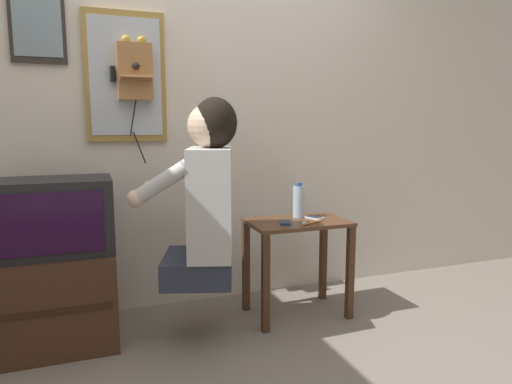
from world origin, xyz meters
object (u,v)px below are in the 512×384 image
at_px(cell_phone_held, 285,222).
at_px(cell_phone_spare, 314,218).
at_px(television, 53,216).
at_px(toothbrush, 311,223).
at_px(wall_phone_antique, 134,71).
at_px(framed_picture, 37,17).
at_px(wall_mirror, 126,77).
at_px(water_bottle, 299,201).
at_px(person, 206,195).

bearing_deg(cell_phone_held, cell_phone_spare, 37.64).
height_order(television, toothbrush, television).
bearing_deg(cell_phone_held, wall_phone_antique, 171.96).
distance_m(framed_picture, cell_phone_spare, 1.94).
height_order(television, framed_picture, framed_picture).
bearing_deg(wall_phone_antique, toothbrush, -28.27).
xyz_separation_m(wall_phone_antique, wall_mirror, (-0.05, 0.04, -0.03)).
distance_m(television, wall_mirror, 0.91).
distance_m(television, wall_phone_antique, 0.95).
height_order(cell_phone_spare, water_bottle, water_bottle).
bearing_deg(water_bottle, framed_picture, 166.72).
height_order(cell_phone_held, water_bottle, water_bottle).
relative_size(framed_picture, cell_phone_spare, 3.57).
distance_m(wall_phone_antique, wall_mirror, 0.07).
height_order(wall_mirror, cell_phone_spare, wall_mirror).
bearing_deg(toothbrush, framed_picture, 43.92).
distance_m(person, water_bottle, 0.68).
xyz_separation_m(cell_phone_held, cell_phone_spare, (0.22, 0.07, 0.00)).
height_order(cell_phone_held, cell_phone_spare, same).
relative_size(wall_phone_antique, cell_phone_held, 5.41).
bearing_deg(toothbrush, television, 55.62).
bearing_deg(television, toothbrush, -8.99).
bearing_deg(television, framed_picture, 97.16).
distance_m(wall_mirror, toothbrush, 1.39).
distance_m(person, cell_phone_held, 0.53).
height_order(water_bottle, toothbrush, water_bottle).
height_order(framed_picture, water_bottle, framed_picture).
xyz_separation_m(person, cell_phone_spare, (0.71, 0.14, -0.20)).
bearing_deg(television, person, -16.95).
xyz_separation_m(person, water_bottle, (0.64, 0.21, -0.11)).
xyz_separation_m(framed_picture, toothbrush, (1.42, -0.54, -1.15)).
distance_m(cell_phone_held, cell_phone_spare, 0.23).
relative_size(cell_phone_held, cell_phone_spare, 1.00).
bearing_deg(framed_picture, wall_mirror, -0.39).
distance_m(cell_phone_spare, water_bottle, 0.14).
bearing_deg(wall_phone_antique, cell_phone_spare, -19.85).
distance_m(framed_picture, toothbrush, 1.90).
bearing_deg(person, wall_phone_antique, 47.84).
height_order(person, television, person).
xyz_separation_m(cell_phone_spare, water_bottle, (-0.07, 0.07, 0.09)).
distance_m(television, toothbrush, 1.40).
bearing_deg(cell_phone_spare, wall_mirror, 136.51).
height_order(person, cell_phone_held, person).
xyz_separation_m(wall_phone_antique, water_bottle, (0.93, -0.29, -0.78)).
xyz_separation_m(person, wall_phone_antique, (-0.29, 0.51, 0.67)).
xyz_separation_m(wall_phone_antique, framed_picture, (-0.51, 0.04, 0.27)).
relative_size(person, wall_mirror, 1.29).
bearing_deg(person, wall_mirror, 49.70).
distance_m(person, wall_mirror, 0.91).
bearing_deg(television, wall_mirror, 37.11).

